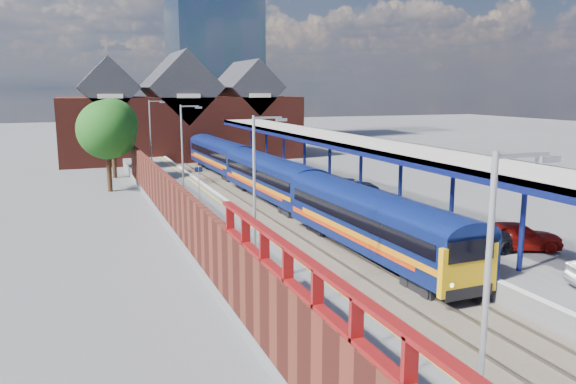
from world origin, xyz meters
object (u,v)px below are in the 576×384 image
at_px(lamp_post_c, 184,150).
at_px(parked_car_red, 517,236).
at_px(train, 242,163).
at_px(lamp_post_b, 258,188).
at_px(platform_sign, 199,178).
at_px(lamp_post_d, 152,133).
at_px(parked_car_dark, 511,237).
at_px(lamp_post_a, 491,312).
at_px(parked_car_blue, 352,186).

xyz_separation_m(lamp_post_c, parked_car_red, (13.64, -16.34, -3.25)).
xyz_separation_m(train, lamp_post_c, (-7.86, -12.89, 2.87)).
bearing_deg(train, parked_car_red, -78.80).
relative_size(lamp_post_b, platform_sign, 2.80).
xyz_separation_m(lamp_post_d, parked_car_dark, (13.55, -32.08, -3.39)).
bearing_deg(lamp_post_d, train, -21.60).
height_order(train, platform_sign, platform_sign).
distance_m(lamp_post_a, parked_car_dark, 19.72).
relative_size(lamp_post_b, parked_car_dark, 1.68).
relative_size(lamp_post_c, parked_car_red, 1.60).
height_order(parked_car_red, parked_car_blue, parked_car_red).
distance_m(lamp_post_d, platform_sign, 14.25).
relative_size(platform_sign, parked_car_red, 0.57).
bearing_deg(lamp_post_a, parked_car_red, 45.04).
xyz_separation_m(lamp_post_b, parked_car_blue, (13.06, 16.52, -3.40)).
relative_size(parked_car_red, parked_car_blue, 1.03).
xyz_separation_m(lamp_post_a, lamp_post_c, (0.00, 30.00, 0.00)).
height_order(lamp_post_d, parked_car_blue, lamp_post_d).
xyz_separation_m(platform_sign, parked_car_blue, (11.70, -1.48, -1.10)).
relative_size(lamp_post_c, parked_car_blue, 1.65).
height_order(lamp_post_a, parked_car_dark, lamp_post_a).
xyz_separation_m(train, lamp_post_a, (-7.86, -42.89, 2.87)).
relative_size(lamp_post_c, parked_car_dark, 1.68).
relative_size(lamp_post_d, parked_car_dark, 1.68).
relative_size(train, platform_sign, 26.39).
height_order(train, parked_car_red, train).
height_order(train, lamp_post_b, lamp_post_b).
bearing_deg(lamp_post_b, parked_car_blue, 51.67).
bearing_deg(platform_sign, lamp_post_d, 95.56).
bearing_deg(lamp_post_c, lamp_post_d, 90.00).
distance_m(lamp_post_b, lamp_post_d, 32.00).
distance_m(lamp_post_c, lamp_post_d, 16.00).
relative_size(lamp_post_d, parked_car_blue, 1.65).
distance_m(train, lamp_post_a, 43.70).
xyz_separation_m(lamp_post_b, lamp_post_c, (0.00, 16.00, 0.00)).
xyz_separation_m(lamp_post_a, platform_sign, (1.36, 32.00, -2.30)).
relative_size(train, parked_car_dark, 15.85).
bearing_deg(lamp_post_d, parked_car_red, -67.13).
bearing_deg(parked_car_blue, lamp_post_b, 165.39).
bearing_deg(lamp_post_c, parked_car_red, -50.14).
height_order(lamp_post_b, lamp_post_c, same).
relative_size(lamp_post_d, parked_car_red, 1.60).
relative_size(parked_car_dark, parked_car_blue, 0.98).
bearing_deg(parked_car_red, train, 32.47).
distance_m(parked_car_dark, parked_car_blue, 16.61).
bearing_deg(lamp_post_a, train, 79.62).
xyz_separation_m(parked_car_red, parked_car_dark, (-0.10, 0.26, -0.14)).
relative_size(train, parked_car_blue, 15.59).
bearing_deg(parked_car_dark, lamp_post_d, 18.03).
bearing_deg(parked_car_red, lamp_post_a, 156.31).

